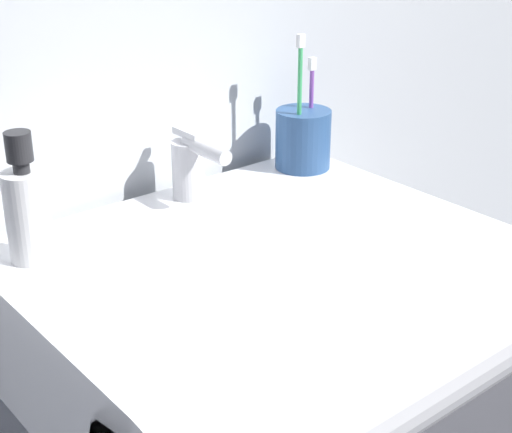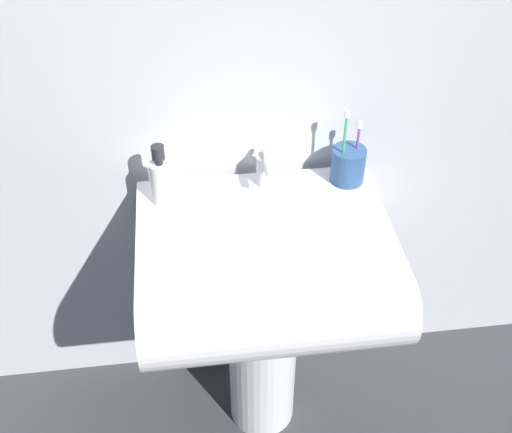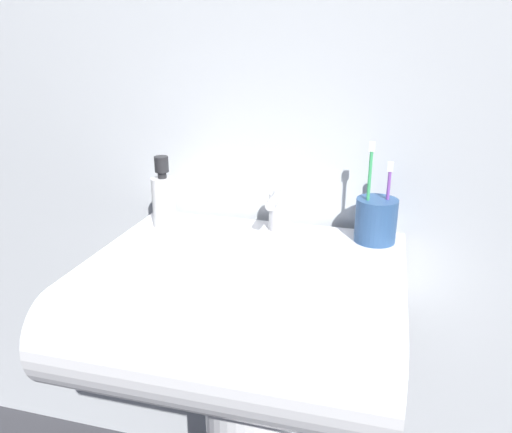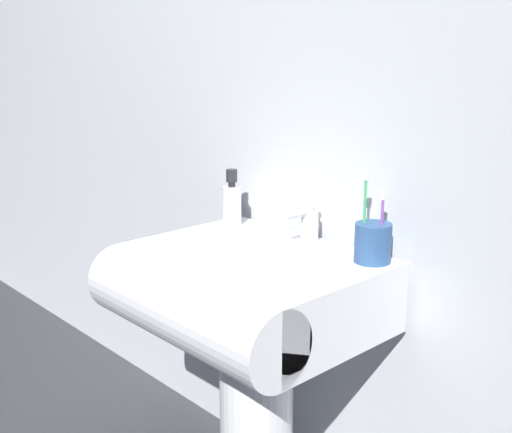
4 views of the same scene
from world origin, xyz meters
The scene contains 4 objects.
sink_basin centered at (0.00, -0.06, 0.69)m, with size 0.62×0.53×0.18m.
faucet centered at (0.03, 0.16, 0.83)m, with size 0.05×0.12×0.10m.
toothbrush_cup centered at (0.24, 0.16, 0.83)m, with size 0.09×0.09×0.22m.
soap_bottle centered at (-0.24, 0.13, 0.85)m, with size 0.05×0.05×0.17m.
Camera 1 is at (-0.58, -0.72, 1.23)m, focal length 55.00 mm.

